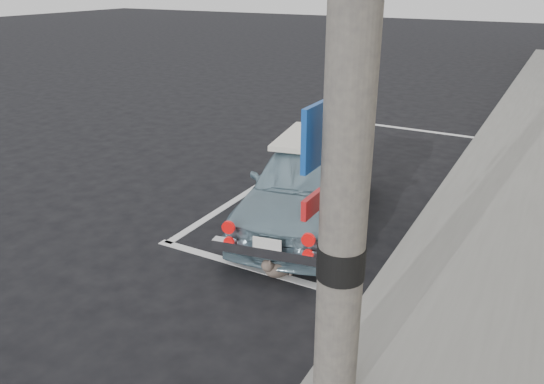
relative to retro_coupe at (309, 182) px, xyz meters
The scene contains 7 objects.
ground 1.23m from the retro_coupe, 111.84° to the right, with size 80.00×80.00×0.00m, color black.
sidewalk 3.02m from the retro_coupe, 19.68° to the left, with size 2.80×40.00×0.15m, color slate.
pline_rear 1.62m from the retro_coupe, 86.19° to the right, with size 3.00×0.12×0.01m, color silver.
pline_front 5.53m from the retro_coupe, 88.96° to the left, with size 3.00×0.12×0.01m, color silver.
pline_side 2.46m from the retro_coupe, 123.01° to the left, with size 0.12×7.00×0.01m, color silver.
retro_coupe is the anchor object (origin of this frame).
cat 1.62m from the retro_coupe, 77.48° to the right, with size 0.37×0.50×0.29m.
Camera 1 is at (3.24, -5.18, 3.21)m, focal length 35.00 mm.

